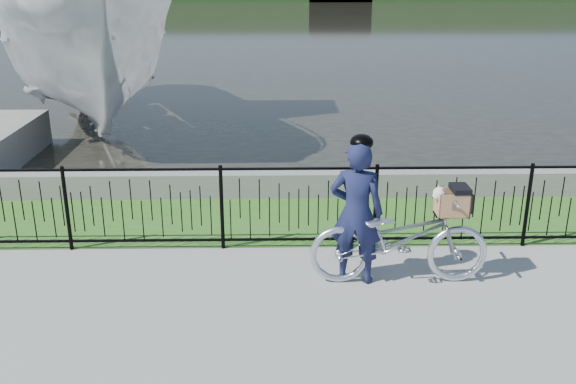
{
  "coord_description": "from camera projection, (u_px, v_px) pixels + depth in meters",
  "views": [
    {
      "loc": [
        -0.3,
        -6.17,
        3.57
      ],
      "look_at": [
        -0.15,
        1.0,
        1.0
      ],
      "focal_mm": 40.0,
      "sensor_mm": 36.0,
      "label": 1
    }
  ],
  "objects": [
    {
      "name": "ground",
      "position": [
        304.0,
        308.0,
        7.02
      ],
      "size": [
        120.0,
        120.0,
        0.0
      ],
      "primitive_type": "plane",
      "color": "gray",
      "rests_on": "ground"
    },
    {
      "name": "grass_strip",
      "position": [
        296.0,
        219.0,
        9.47
      ],
      "size": [
        60.0,
        2.0,
        0.01
      ],
      "primitive_type": "cube",
      "color": "#346720",
      "rests_on": "ground"
    },
    {
      "name": "water",
      "position": [
        280.0,
        26.0,
        38.08
      ],
      "size": [
        120.0,
        120.0,
        0.0
      ],
      "primitive_type": "plane",
      "color": "black",
      "rests_on": "ground"
    },
    {
      "name": "quay_wall",
      "position": [
        294.0,
        184.0,
        10.34
      ],
      "size": [
        60.0,
        0.3,
        0.4
      ],
      "primitive_type": "cube",
      "color": "gray",
      "rests_on": "ground"
    },
    {
      "name": "fence",
      "position": [
        299.0,
        207.0,
        8.33
      ],
      "size": [
        14.0,
        0.06,
        1.15
      ],
      "primitive_type": null,
      "color": "black",
      "rests_on": "ground"
    },
    {
      "name": "bicycle_rig",
      "position": [
        400.0,
        238.0,
        7.45
      ],
      "size": [
        2.09,
        0.73,
        1.21
      ],
      "color": "silver",
      "rests_on": "ground"
    },
    {
      "name": "cyclist",
      "position": [
        356.0,
        211.0,
        7.37
      ],
      "size": [
        0.7,
        0.54,
        1.78
      ],
      "color": "#151A3C",
      "rests_on": "ground"
    },
    {
      "name": "boat_near",
      "position": [
        85.0,
        42.0,
        14.24
      ],
      "size": [
        6.5,
        9.77,
        5.33
      ],
      "color": "#BABABA",
      "rests_on": "water"
    }
  ]
}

